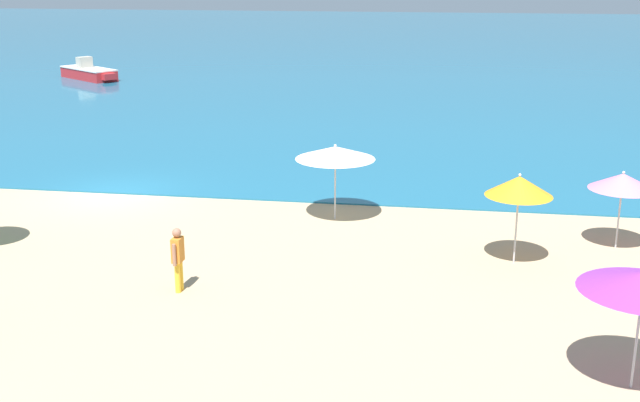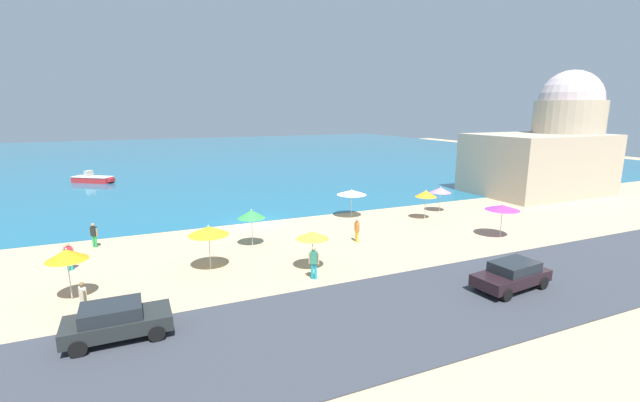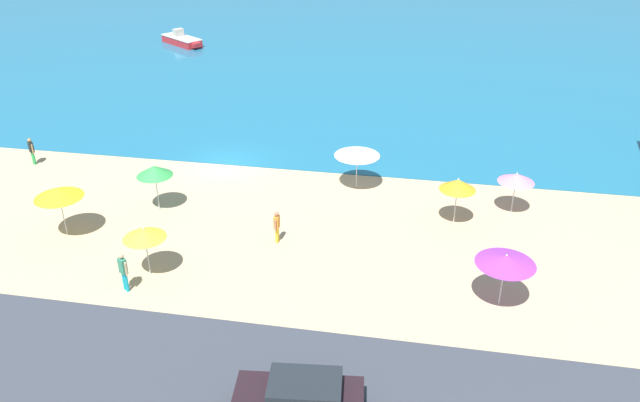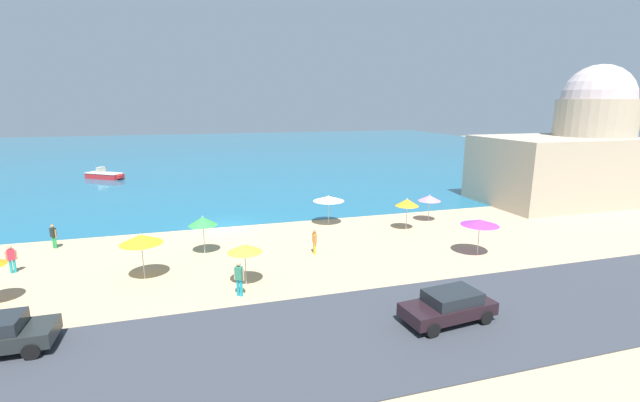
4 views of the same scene
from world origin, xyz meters
name	(u,v)px [view 2 (image 2 of 4)]	position (x,y,z in m)	size (l,w,h in m)	color
ground_plane	(255,222)	(0.00, 0.00, 0.00)	(160.00, 160.00, 0.00)	tan
sea	(179,156)	(0.00, 55.00, 0.03)	(150.00, 110.00, 0.05)	#1C6385
coastal_road	(367,320)	(0.00, -18.00, 0.03)	(80.00, 8.00, 0.06)	#343841
beach_umbrella_0	(209,231)	(-5.07, -9.10, 2.29)	(2.25, 2.25, 2.61)	#B2B2B7
beach_umbrella_1	(503,208)	(14.99, -11.02, 2.15)	(2.37, 2.37, 2.41)	#B2B2B7
beach_umbrella_2	(66,255)	(-11.83, -10.44, 2.26)	(1.86, 1.86, 2.59)	#B2B2B7
beach_umbrella_3	(352,192)	(7.98, -1.60, 2.14)	(2.47, 2.47, 2.40)	#B2B2B7
beach_umbrella_4	(251,214)	(-1.75, -5.85, 2.18)	(1.83, 1.83, 2.53)	#B2B2B7
beach_umbrella_6	(441,190)	(16.18, -2.95, 1.94)	(1.83, 1.83, 2.23)	#B2B2B7
beach_umbrella_7	(426,194)	(13.26, -4.66, 2.14)	(1.77, 1.77, 2.48)	#B2B2B7
beach_umbrella_8	(312,235)	(0.22, -11.48, 2.04)	(1.83, 1.83, 2.33)	#B2B2B7
bather_0	(69,255)	(-12.35, -6.05, 0.92)	(0.53, 0.35, 1.65)	teal
bather_1	(357,229)	(5.04, -7.90, 0.90)	(0.23, 0.57, 1.62)	yellow
bather_2	(94,234)	(-11.34, -1.89, 0.92)	(0.46, 0.40, 1.64)	green
bather_3	(83,298)	(-11.08, -12.84, 0.95)	(0.33, 0.54, 1.70)	#EB4F40
bather_4	(314,261)	(-0.25, -12.78, 1.02)	(0.50, 0.38, 1.81)	#1293A8
parked_car_0	(512,275)	(8.29, -18.09, 0.80)	(4.29, 2.23, 1.39)	black
parked_car_1	(116,320)	(-9.76, -15.31, 0.82)	(3.97, 1.92, 1.43)	#222727
skiff_nearshore	(93,179)	(-13.22, 26.85, 0.48)	(5.05, 4.21, 1.48)	red
harbor_fortress	(552,148)	(33.52, -0.05, 4.86)	(14.74, 9.55, 13.13)	tan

